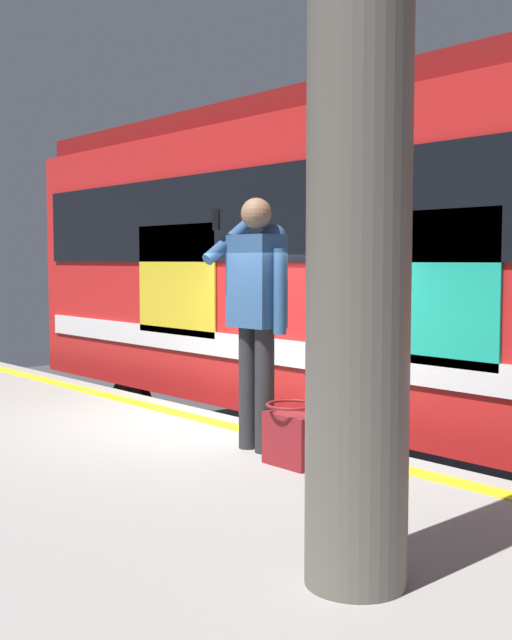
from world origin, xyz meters
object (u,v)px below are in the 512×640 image
(train_carriage, at_px, (380,257))
(station_column, at_px, (360,90))
(passenger, at_px, (257,302))
(handbag, at_px, (292,437))

(train_carriage, height_order, station_column, station_column)
(passenger, xyz_separation_m, handbag, (-0.49, 0.12, -0.87))
(passenger, bearing_deg, handbag, 166.15)
(passenger, relative_size, handbag, 4.29)
(handbag, bearing_deg, train_carriage, -59.57)
(train_carriage, relative_size, handbag, 22.20)
(station_column, bearing_deg, train_carriage, -50.54)
(train_carriage, bearing_deg, handbag, 120.43)
(train_carriage, relative_size, station_column, 2.28)
(passenger, xyz_separation_m, station_column, (-2.08, 1.25, 0.98))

